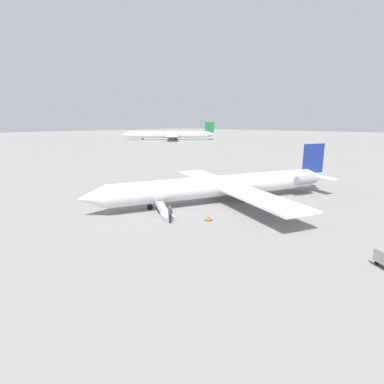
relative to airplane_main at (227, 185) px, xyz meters
name	(u,v)px	position (x,y,z in m)	size (l,w,h in m)	color
ground_plane	(220,202)	(0.89, -0.39, -2.00)	(600.00, 600.00, 0.00)	gray
airplane_main	(227,185)	(0.00, 0.00, 0.00)	(31.71, 25.07, 6.71)	silver
airplane_far_right	(170,135)	(-85.42, -101.98, 0.81)	(41.12, 39.45, 9.48)	white
boarding_stairs	(167,215)	(9.97, -0.23, -1.63)	(2.54, 4.08, 1.68)	#B2B2B7
passenger	(170,213)	(10.62, 1.00, -1.00)	(0.45, 0.57, 1.74)	#23232D
traffic_cone_near_stairs	(209,217)	(7.42, 3.22, -1.68)	(0.63, 0.63, 0.69)	black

